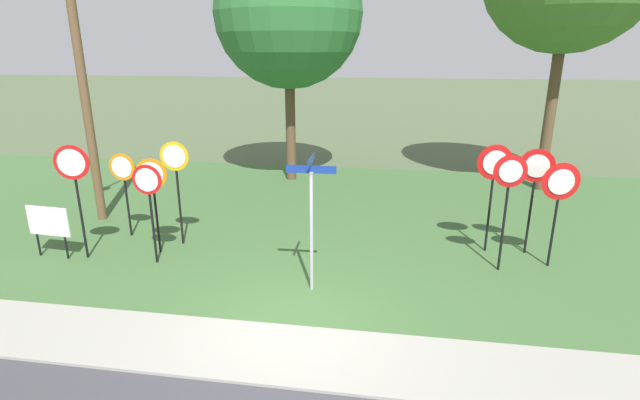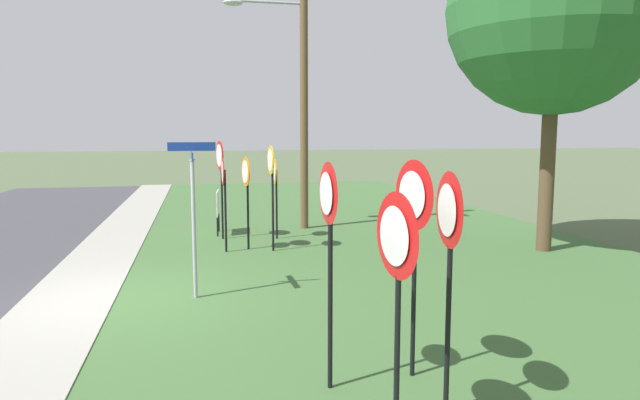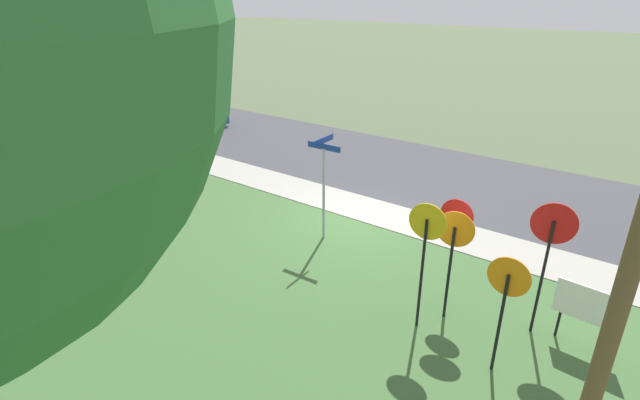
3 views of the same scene
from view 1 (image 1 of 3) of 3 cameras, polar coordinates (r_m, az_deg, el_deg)
name	(u,v)px [view 1 (image 1 of 3)]	position (r m, az deg, el deg)	size (l,w,h in m)	color
ground_plane	(291,328)	(8.74, -3.51, -15.08)	(160.00, 160.00, 0.00)	#4C5B3D
sidewalk_strip	(280,353)	(8.08, -4.78, -17.91)	(44.00, 1.60, 0.06)	#99968C
grass_median	(334,216)	(14.08, 1.68, -1.89)	(44.00, 12.00, 0.04)	#3D6033
stop_sign_near_left	(176,171)	(11.94, -16.95, 3.37)	(0.71, 0.11, 2.61)	black
stop_sign_near_right	(149,193)	(11.07, -19.91, 0.76)	(0.67, 0.09, 2.32)	black
stop_sign_far_left	(124,177)	(13.02, -22.56, 2.55)	(0.70, 0.09, 2.21)	black
stop_sign_far_center	(153,185)	(11.63, -19.49, 1.68)	(0.72, 0.15, 2.32)	black
stop_sign_far_right	(74,177)	(11.91, -27.47, 2.51)	(0.77, 0.17, 2.70)	black
yield_sign_near_left	(536,176)	(11.92, 24.50, 2.63)	(0.79, 0.12, 2.56)	black
yield_sign_near_right	(494,172)	(11.68, 20.20, 3.15)	(0.83, 0.17, 2.63)	black
yield_sign_far_left	(509,186)	(10.71, 21.76, 1.61)	(0.70, 0.11, 2.62)	black
yield_sign_far_right	(560,190)	(11.42, 26.90, 1.04)	(0.83, 0.14, 2.40)	black
street_name_post	(311,213)	(9.21, -1.05, -1.52)	(0.96, 0.82, 2.77)	#9EA0A8
utility_pole	(72,37)	(14.28, -27.65, 16.97)	(2.10, 2.46, 9.27)	brown
notice_board	(48,224)	(12.65, -29.86, -2.50)	(1.10, 0.12, 1.25)	black
oak_tree_left	(288,13)	(17.50, -3.82, 21.51)	(5.13, 5.13, 8.46)	brown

